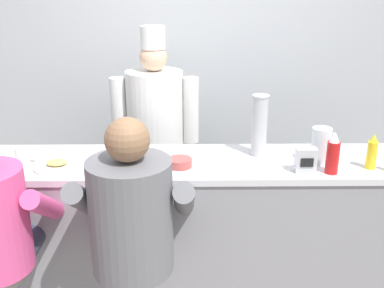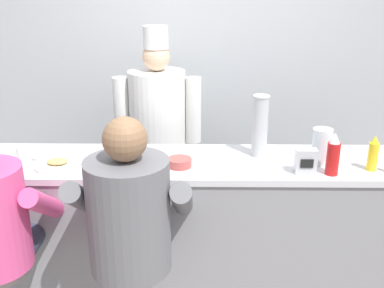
% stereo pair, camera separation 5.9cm
% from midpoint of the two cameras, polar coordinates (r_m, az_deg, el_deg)
% --- Properties ---
extents(wall_back, '(10.00, 0.06, 2.70)m').
position_cam_midpoint_polar(wall_back, '(3.98, 0.38, 9.20)').
color(wall_back, '#B2B7BC').
rests_on(wall_back, ground_plane).
extents(diner_counter, '(2.99, 0.59, 1.04)m').
position_cam_midpoint_polar(diner_counter, '(3.03, 0.78, -11.23)').
color(diner_counter, gray).
rests_on(diner_counter, ground_plane).
extents(ketchup_bottle_red, '(0.07, 0.07, 0.25)m').
position_cam_midpoint_polar(ketchup_bottle_red, '(2.69, 16.86, -1.25)').
color(ketchup_bottle_red, red).
rests_on(ketchup_bottle_red, diner_counter).
extents(mustard_bottle_yellow, '(0.06, 0.06, 0.22)m').
position_cam_midpoint_polar(mustard_bottle_yellow, '(2.84, 21.33, -1.02)').
color(mustard_bottle_yellow, yellow).
rests_on(mustard_bottle_yellow, diner_counter).
extents(water_pitcher_clear, '(0.14, 0.12, 0.22)m').
position_cam_midpoint_polar(water_pitcher_clear, '(2.83, 15.47, -0.18)').
color(water_pitcher_clear, silver).
rests_on(water_pitcher_clear, diner_counter).
extents(breakfast_plate, '(0.27, 0.27, 0.05)m').
position_cam_midpoint_polar(breakfast_plate, '(2.81, -17.34, -2.63)').
color(breakfast_plate, white).
rests_on(breakfast_plate, diner_counter).
extents(cereal_bowl, '(0.15, 0.15, 0.05)m').
position_cam_midpoint_polar(cereal_bowl, '(2.70, -2.19, -2.37)').
color(cereal_bowl, '#B24C47').
rests_on(cereal_bowl, diner_counter).
extents(coffee_mug_white, '(0.13, 0.08, 0.10)m').
position_cam_midpoint_polar(coffee_mug_white, '(2.95, -21.22, -1.34)').
color(coffee_mug_white, white).
rests_on(coffee_mug_white, diner_counter).
extents(cup_stack_steel, '(0.11, 0.11, 0.39)m').
position_cam_midpoint_polar(cup_stack_steel, '(2.85, 7.96, 2.34)').
color(cup_stack_steel, '#B7BABF').
rests_on(cup_stack_steel, diner_counter).
extents(napkin_dispenser_chrome, '(0.12, 0.07, 0.15)m').
position_cam_midpoint_polar(napkin_dispenser_chrome, '(2.68, 13.62, -2.03)').
color(napkin_dispenser_chrome, silver).
rests_on(napkin_dispenser_chrome, diner_counter).
extents(diner_seated_grey, '(0.65, 0.64, 1.49)m').
position_cam_midpoint_polar(diner_seated_grey, '(2.38, -8.29, -9.49)').
color(diner_seated_grey, '#B2B5BA').
rests_on(diner_seated_grey, ground_plane).
extents(cook_in_whites_near, '(0.70, 0.45, 1.78)m').
position_cam_midpoint_polar(cook_in_whites_near, '(3.63, -5.14, 2.00)').
color(cook_in_whites_near, '#232328').
rests_on(cook_in_whites_near, ground_plane).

